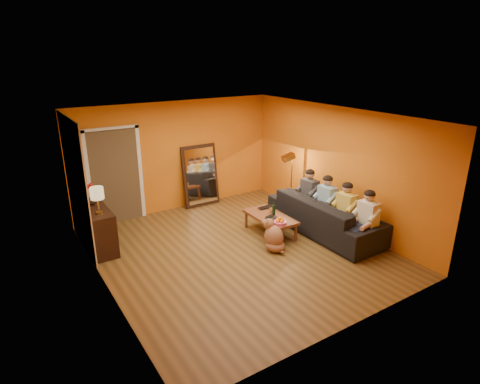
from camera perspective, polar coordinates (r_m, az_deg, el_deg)
room_shell at (r=7.66m, az=-1.68°, el=1.37°), size 5.00×5.50×2.60m
white_accent at (r=8.08m, az=-22.26°, el=0.87°), size 0.02×1.90×2.58m
doorway_recess at (r=9.36m, az=-17.52°, el=2.25°), size 1.06×0.30×2.10m
door_jamb_left at (r=9.13m, az=-20.73°, el=1.45°), size 0.08×0.06×2.20m
door_jamb_right at (r=9.40m, az=-13.99°, el=2.66°), size 0.08×0.06×2.20m
door_header at (r=9.00m, az=-18.00°, el=8.57°), size 1.22×0.06×0.08m
mirror_frame at (r=9.96m, az=-5.67°, el=2.34°), size 0.92×0.27×1.51m
mirror_glass at (r=9.93m, az=-5.56°, el=2.29°), size 0.78×0.21×1.35m
sideboard at (r=8.24m, az=-19.55°, el=-4.97°), size 0.44×1.18×0.85m
table_lamp at (r=7.72m, az=-19.57°, el=-1.17°), size 0.24×0.24×0.51m
sofa at (r=8.68m, az=11.96°, el=-3.25°), size 2.65×1.04×0.77m
coffee_table at (r=8.49m, az=4.29°, el=-4.68°), size 0.65×1.24×0.42m
floor_lamp at (r=9.49m, az=7.29°, el=1.15°), size 0.35×0.31×1.44m
dog at (r=7.80m, az=4.84°, el=-6.07°), size 0.45×0.61×0.65m
person_far_left at (r=8.08m, az=17.67°, el=-3.83°), size 0.70×0.44×1.22m
person_mid_left at (r=8.40m, az=14.83°, el=-2.63°), size 0.70×0.44×1.22m
person_mid_right at (r=8.75m, az=12.22°, el=-1.51°), size 0.70×0.44×1.22m
person_far_right at (r=9.12m, az=9.81°, el=-0.48°), size 0.70×0.44×1.22m
fruit_bowl at (r=8.00m, az=5.71°, el=-4.04°), size 0.26×0.26×0.16m
wine_bottle at (r=8.34m, az=4.84°, el=-2.43°), size 0.07×0.07×0.31m
tumbler at (r=8.55m, az=4.50°, el=-2.64°), size 0.11×0.11×0.10m
laptop at (r=8.76m, az=3.90°, el=-2.29°), size 0.37×0.25×0.03m
book_lower at (r=8.16m, az=4.16°, el=-4.01°), size 0.22×0.29×0.03m
book_mid at (r=8.16m, az=4.18°, el=-3.82°), size 0.28×0.32×0.02m
book_upper at (r=8.13m, az=4.21°, el=-3.75°), size 0.20×0.25×0.02m
vase at (r=8.28m, az=-20.37°, el=-1.04°), size 0.19×0.19×0.20m
flowers at (r=8.20m, az=-20.57°, el=0.57°), size 0.17×0.17×0.45m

